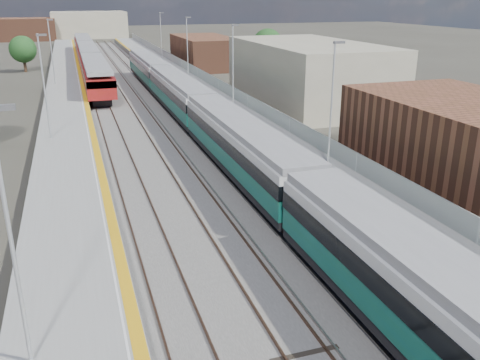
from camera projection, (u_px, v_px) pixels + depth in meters
ground at (154, 103)px, 55.52m from camera, size 320.00×320.00×0.00m
ballast_bed at (130, 100)px, 57.08m from camera, size 10.50×155.00×0.06m
tracks at (134, 96)px, 58.73m from camera, size 8.96×160.00×0.17m
platform_right at (195, 91)px, 59.12m from camera, size 4.70×155.00×8.52m
platform_left at (66, 99)px, 54.91m from camera, size 4.30×155.00×8.52m
green_train at (204, 114)px, 40.37m from camera, size 2.78×77.57×3.07m
red_train at (88, 57)px, 77.50m from camera, size 2.97×60.19×3.75m
tree_c at (23, 49)px, 76.91m from camera, size 4.00×4.00×5.42m
tree_d at (267, 44)px, 78.11m from camera, size 4.71×4.71×6.38m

